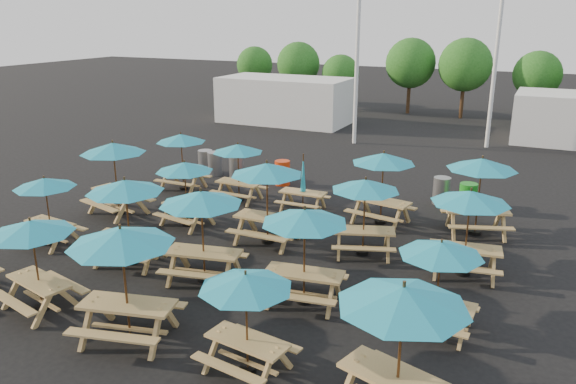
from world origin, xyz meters
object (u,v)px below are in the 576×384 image
at_px(picnic_unit_7, 238,152).
at_px(picnic_unit_1, 45,187).
at_px(picnic_unit_14, 365,190).
at_px(picnic_unit_18, 470,202).
at_px(picnic_unit_17, 441,254).
at_px(waste_bin_3, 282,173).
at_px(picnic_unit_4, 32,233).
at_px(picnic_unit_13, 305,222).
at_px(picnic_unit_9, 201,204).
at_px(waste_bin_5, 468,197).
at_px(picnic_unit_5, 125,191).
at_px(picnic_unit_3, 181,142).
at_px(waste_bin_0, 205,161).
at_px(picnic_unit_12, 246,288).
at_px(picnic_unit_2, 113,153).
at_px(waste_bin_1, 215,163).
at_px(picnic_unit_15, 383,163).
at_px(waste_bin_2, 236,166).
at_px(picnic_unit_10, 267,174).
at_px(picnic_unit_19, 482,169).
at_px(picnic_unit_8, 121,244).
at_px(picnic_unit_11, 303,187).
at_px(picnic_unit_16, 403,305).
at_px(waste_bin_4, 441,191).
at_px(picnic_unit_6, 185,171).

bearing_deg(picnic_unit_7, picnic_unit_1, -114.86).
distance_m(picnic_unit_14, picnic_unit_18, 2.80).
relative_size(picnic_unit_17, waste_bin_3, 2.12).
bearing_deg(picnic_unit_4, picnic_unit_13, 41.31).
height_order(picnic_unit_9, picnic_unit_13, picnic_unit_9).
height_order(picnic_unit_1, waste_bin_5, picnic_unit_1).
xyz_separation_m(picnic_unit_5, picnic_unit_13, (5.18, -0.01, -0.04)).
distance_m(picnic_unit_3, waste_bin_3, 4.16).
relative_size(waste_bin_0, waste_bin_5, 1.00).
relative_size(picnic_unit_5, picnic_unit_12, 1.16).
height_order(picnic_unit_2, waste_bin_1, picnic_unit_2).
bearing_deg(picnic_unit_18, picnic_unit_13, -144.41).
xyz_separation_m(picnic_unit_2, waste_bin_3, (3.55, 5.54, -1.67)).
relative_size(picnic_unit_15, waste_bin_2, 2.43).
distance_m(picnic_unit_1, picnic_unit_5, 3.05).
bearing_deg(waste_bin_1, picnic_unit_3, -89.87).
height_order(picnic_unit_2, picnic_unit_7, picnic_unit_2).
relative_size(picnic_unit_9, waste_bin_3, 2.50).
bearing_deg(picnic_unit_10, picnic_unit_19, 31.00).
bearing_deg(picnic_unit_14, waste_bin_5, 48.07).
height_order(picnic_unit_1, picnic_unit_15, picnic_unit_15).
xyz_separation_m(picnic_unit_15, waste_bin_0, (-8.62, 2.82, -1.55)).
height_order(picnic_unit_8, picnic_unit_11, picnic_unit_8).
height_order(picnic_unit_2, picnic_unit_11, picnic_unit_2).
relative_size(picnic_unit_7, waste_bin_0, 2.17).
height_order(picnic_unit_14, picnic_unit_16, picnic_unit_16).
relative_size(picnic_unit_16, waste_bin_4, 2.73).
distance_m(picnic_unit_7, waste_bin_1, 3.97).
bearing_deg(picnic_unit_8, picnic_unit_11, 76.37).
relative_size(picnic_unit_9, picnic_unit_19, 0.92).
bearing_deg(picnic_unit_1, picnic_unit_15, 41.58).
relative_size(picnic_unit_6, waste_bin_5, 2.17).
relative_size(picnic_unit_2, waste_bin_3, 2.67).
xyz_separation_m(picnic_unit_14, waste_bin_2, (-7.24, 5.31, -1.43)).
distance_m(picnic_unit_1, picnic_unit_15, 10.21).
relative_size(picnic_unit_1, picnic_unit_9, 0.84).
bearing_deg(picnic_unit_12, picnic_unit_1, 168.29).
height_order(picnic_unit_15, picnic_unit_17, picnic_unit_15).
relative_size(picnic_unit_7, waste_bin_4, 2.17).
distance_m(picnic_unit_2, picnic_unit_17, 11.67).
relative_size(picnic_unit_11, waste_bin_5, 2.07).
relative_size(picnic_unit_15, picnic_unit_16, 0.89).
relative_size(picnic_unit_16, waste_bin_5, 2.73).
distance_m(picnic_unit_5, picnic_unit_17, 8.24).
distance_m(picnic_unit_10, picnic_unit_12, 6.39).
height_order(picnic_unit_4, waste_bin_5, picnic_unit_4).
distance_m(picnic_unit_3, picnic_unit_8, 10.70).
bearing_deg(picnic_unit_3, picnic_unit_6, -53.20).
bearing_deg(picnic_unit_7, picnic_unit_19, 3.25).
relative_size(picnic_unit_17, waste_bin_1, 2.12).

